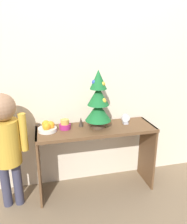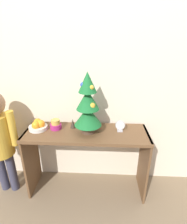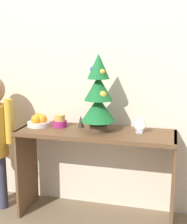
{
  "view_description": "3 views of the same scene",
  "coord_description": "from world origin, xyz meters",
  "px_view_note": "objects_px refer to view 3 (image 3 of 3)",
  "views": [
    {
      "loc": [
        -0.5,
        -1.75,
        1.52
      ],
      "look_at": [
        -0.03,
        0.2,
        0.87
      ],
      "focal_mm": 35.0,
      "sensor_mm": 36.0,
      "label": 1
    },
    {
      "loc": [
        0.15,
        -1.25,
        1.53
      ],
      "look_at": [
        0.07,
        0.18,
        0.91
      ],
      "focal_mm": 28.0,
      "sensor_mm": 36.0,
      "label": 2
    },
    {
      "loc": [
        0.54,
        -1.98,
        1.33
      ],
      "look_at": [
        -0.02,
        0.19,
        0.85
      ],
      "focal_mm": 50.0,
      "sensor_mm": 36.0,
      "label": 3
    }
  ],
  "objects_px": {
    "desk_clock": "(140,126)",
    "figurine": "(81,121)",
    "mini_tree": "(98,95)",
    "singing_bowl": "(60,122)",
    "fruit_bowl": "(39,121)"
  },
  "relations": [
    {
      "from": "fruit_bowl",
      "to": "singing_bowl",
      "type": "relative_size",
      "value": 1.6
    },
    {
      "from": "singing_bowl",
      "to": "mini_tree",
      "type": "bearing_deg",
      "value": -8.54
    },
    {
      "from": "singing_bowl",
      "to": "figurine",
      "type": "relative_size",
      "value": 1.16
    },
    {
      "from": "mini_tree",
      "to": "fruit_bowl",
      "type": "height_order",
      "value": "mini_tree"
    },
    {
      "from": "fruit_bowl",
      "to": "mini_tree",
      "type": "bearing_deg",
      "value": -3.15
    },
    {
      "from": "figurine",
      "to": "mini_tree",
      "type": "bearing_deg",
      "value": -25.17
    },
    {
      "from": "singing_bowl",
      "to": "figurine",
      "type": "distance_m",
      "value": 0.17
    },
    {
      "from": "mini_tree",
      "to": "desk_clock",
      "type": "xyz_separation_m",
      "value": [
        0.3,
        0.03,
        -0.22
      ]
    },
    {
      "from": "desk_clock",
      "to": "figurine",
      "type": "distance_m",
      "value": 0.46
    },
    {
      "from": "mini_tree",
      "to": "figurine",
      "type": "relative_size",
      "value": 5.95
    },
    {
      "from": "fruit_bowl",
      "to": "desk_clock",
      "type": "height_order",
      "value": "desk_clock"
    },
    {
      "from": "singing_bowl",
      "to": "desk_clock",
      "type": "xyz_separation_m",
      "value": [
        0.62,
        -0.02,
        0.01
      ]
    },
    {
      "from": "mini_tree",
      "to": "singing_bowl",
      "type": "xyz_separation_m",
      "value": [
        -0.32,
        0.05,
        -0.23
      ]
    },
    {
      "from": "figurine",
      "to": "desk_clock",
      "type": "bearing_deg",
      "value": -5.66
    },
    {
      "from": "mini_tree",
      "to": "desk_clock",
      "type": "height_order",
      "value": "mini_tree"
    }
  ]
}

